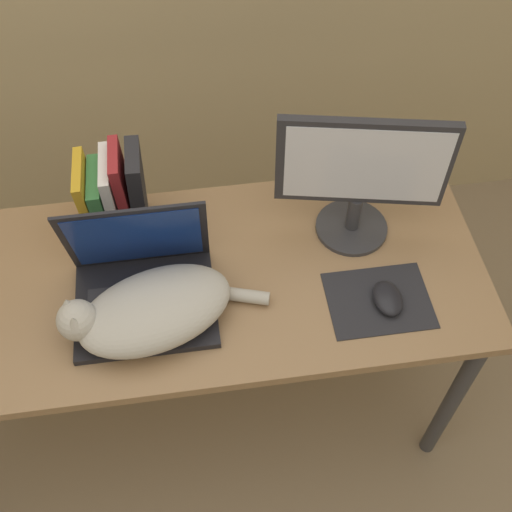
% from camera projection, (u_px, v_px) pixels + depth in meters
% --- Properties ---
extents(ground_plane, '(12.00, 12.00, 0.00)m').
position_uv_depth(ground_plane, '(211.00, 493.00, 1.95)').
color(ground_plane, '#847056').
extents(desk, '(1.49, 0.59, 0.71)m').
position_uv_depth(desk, '(185.00, 297.00, 1.62)').
color(desk, '#93704C').
rests_on(desk, ground_plane).
extents(laptop, '(0.33, 0.27, 0.28)m').
position_uv_depth(laptop, '(143.00, 285.00, 1.49)').
color(laptop, black).
rests_on(laptop, desk).
extents(cat, '(0.48, 0.31, 0.13)m').
position_uv_depth(cat, '(150.00, 310.00, 1.44)').
color(cat, '#B2ADA3').
rests_on(cat, desk).
extents(external_monitor, '(0.40, 0.18, 0.36)m').
position_uv_depth(external_monitor, '(361.00, 175.00, 1.50)').
color(external_monitor, '#333338').
rests_on(external_monitor, desk).
extents(mousepad, '(0.24, 0.19, 0.00)m').
position_uv_depth(mousepad, '(379.00, 300.00, 1.52)').
color(mousepad, '#232328').
rests_on(mousepad, desk).
extents(computer_mouse, '(0.07, 0.10, 0.03)m').
position_uv_depth(computer_mouse, '(388.00, 298.00, 1.50)').
color(computer_mouse, black).
rests_on(computer_mouse, mousepad).
extents(book_row, '(0.16, 0.15, 0.25)m').
position_uv_depth(book_row, '(114.00, 195.00, 1.58)').
color(book_row, gold).
rests_on(book_row, desk).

